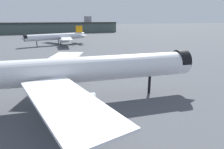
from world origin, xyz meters
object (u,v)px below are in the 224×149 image
traffic_cone_near_nose (53,65)px  baggage_cart_trailing (64,63)px  airliner_far_taxiway (57,37)px  airliner_near_gate (79,70)px  service_truck_front (129,62)px  baggage_tug_wing (152,67)px

traffic_cone_near_nose → baggage_cart_trailing: bearing=-10.1°
airliner_far_taxiway → baggage_cart_trailing: (2.68, -64.11, -4.58)m
traffic_cone_near_nose → airliner_near_gate: bearing=-79.1°
service_truck_front → traffic_cone_near_nose: bearing=-68.6°
airliner_far_taxiway → baggage_cart_trailing: bearing=74.2°
airliner_far_taxiway → baggage_cart_trailing: 64.33m
service_truck_front → traffic_cone_near_nose: (-29.79, 8.05, -1.23)m
airliner_near_gate → traffic_cone_near_nose: bearing=100.4°
airliner_far_taxiway → service_truck_front: airliner_far_taxiway is taller
airliner_far_taxiway → traffic_cone_near_nose: bearing=70.4°
baggage_tug_wing → traffic_cone_near_nose: (-36.23, 16.12, -0.61)m
airliner_near_gate → service_truck_front: (22.62, 29.32, -5.98)m
airliner_far_taxiway → baggage_tug_wing: airliner_far_taxiway is taller
service_truck_front → baggage_cart_trailing: bearing=-69.4°
airliner_far_taxiway → baggage_tug_wing: bearing=95.4°
traffic_cone_near_nose → airliner_far_taxiway: bearing=88.7°
airliner_near_gate → airliner_far_taxiway: airliner_near_gate is taller
airliner_far_taxiway → service_truck_front: size_ratio=8.01×
service_truck_front → baggage_cart_trailing: size_ratio=2.01×
airliner_far_taxiway → traffic_cone_near_nose: (-1.45, -63.37, -5.19)m
airliner_near_gate → baggage_cart_trailing: 37.35m
airliner_near_gate → service_truck_front: size_ratio=10.71×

